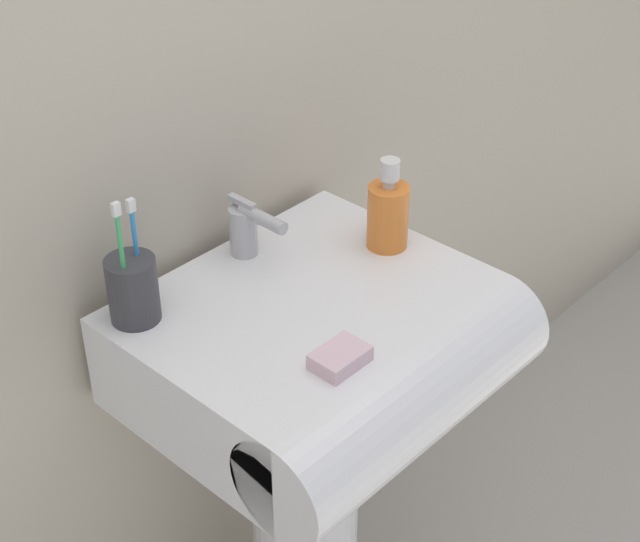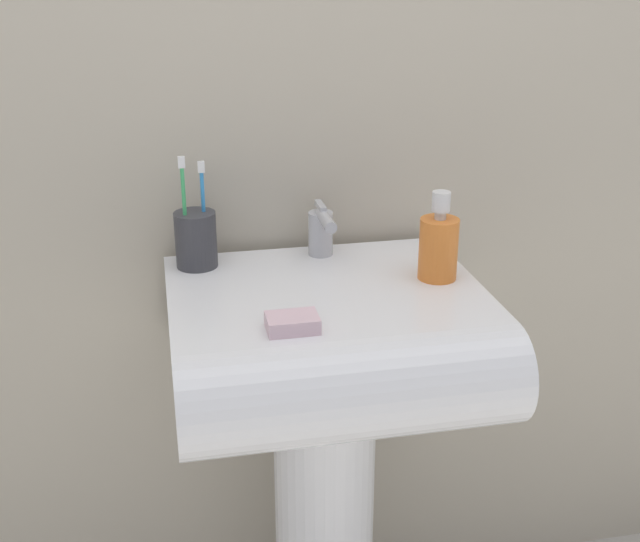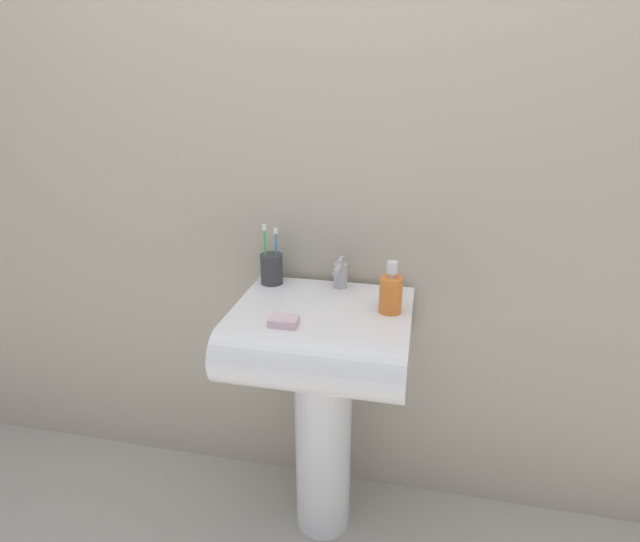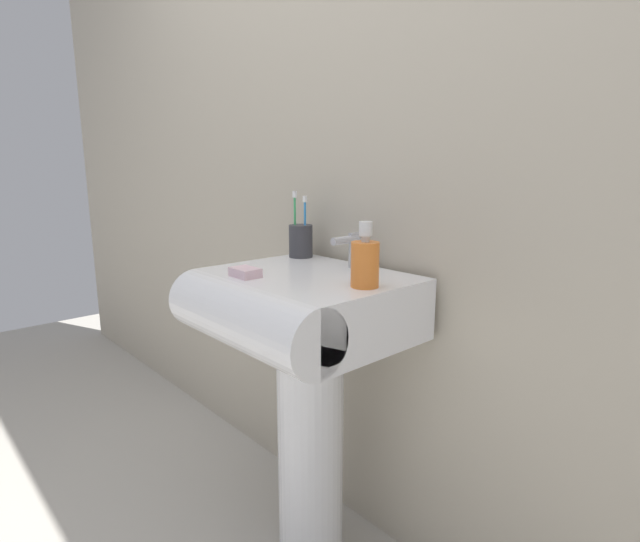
# 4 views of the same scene
# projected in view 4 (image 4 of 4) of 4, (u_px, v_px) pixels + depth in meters

# --- Properties ---
(wall_back) EXTENTS (5.00, 0.05, 2.40)m
(wall_back) POSITION_uv_depth(u_px,v_px,m) (374.00, 150.00, 1.45)
(wall_back) COLOR #B7AD99
(wall_back) RESTS_ON ground
(sink_pedestal) EXTENTS (0.19, 0.19, 0.70)m
(sink_pedestal) POSITION_uv_depth(u_px,v_px,m) (310.00, 445.00, 1.46)
(sink_pedestal) COLOR white
(sink_pedestal) RESTS_ON ground
(sink_basin) EXTENTS (0.54, 0.49, 0.16)m
(sink_basin) POSITION_uv_depth(u_px,v_px,m) (293.00, 307.00, 1.33)
(sink_basin) COLOR white
(sink_basin) RESTS_ON sink_pedestal
(faucet) EXTENTS (0.05, 0.12, 0.10)m
(faucet) POSITION_uv_depth(u_px,v_px,m) (354.00, 250.00, 1.42)
(faucet) COLOR #B7B7BC
(faucet) RESTS_ON sink_basin
(toothbrush_cup) EXTENTS (0.08, 0.08, 0.21)m
(toothbrush_cup) POSITION_uv_depth(u_px,v_px,m) (301.00, 240.00, 1.59)
(toothbrush_cup) COLOR #38383D
(toothbrush_cup) RESTS_ON sink_basin
(soap_bottle) EXTENTS (0.07, 0.07, 0.16)m
(soap_bottle) POSITION_uv_depth(u_px,v_px,m) (364.00, 262.00, 1.19)
(soap_bottle) COLOR orange
(soap_bottle) RESTS_ON sink_basin
(bar_soap) EXTENTS (0.08, 0.06, 0.02)m
(bar_soap) POSITION_uv_depth(u_px,v_px,m) (245.00, 272.00, 1.31)
(bar_soap) COLOR silver
(bar_soap) RESTS_ON sink_basin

